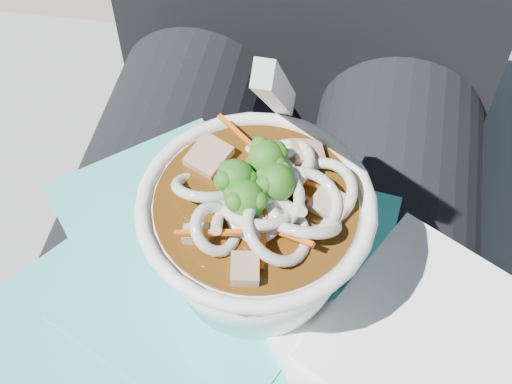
% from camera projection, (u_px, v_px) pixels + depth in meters
% --- Properties ---
extents(stone_ledge, '(1.03, 0.56, 0.48)m').
position_uv_depth(stone_ledge, '(276.00, 325.00, 0.88)').
color(stone_ledge, gray).
rests_on(stone_ledge, ground).
extents(lap, '(0.34, 0.48, 0.15)m').
position_uv_depth(lap, '(249.00, 320.00, 0.54)').
color(lap, black).
rests_on(lap, stone_ledge).
extents(person_body, '(0.34, 0.94, 1.03)m').
position_uv_depth(person_body, '(272.00, 209.00, 0.58)').
color(person_body, black).
rests_on(person_body, ground).
extents(plastic_bag, '(0.29, 0.32, 0.01)m').
position_uv_depth(plastic_bag, '(211.00, 311.00, 0.45)').
color(plastic_bag, '#2EC2B6').
rests_on(plastic_bag, lap).
extents(napkins, '(0.20, 0.21, 0.01)m').
position_uv_depth(napkins, '(427.00, 365.00, 0.42)').
color(napkins, white).
rests_on(napkins, plastic_bag).
extents(udon_bowl, '(0.15, 0.15, 0.19)m').
position_uv_depth(udon_bowl, '(258.00, 227.00, 0.42)').
color(udon_bowl, white).
rests_on(udon_bowl, plastic_bag).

